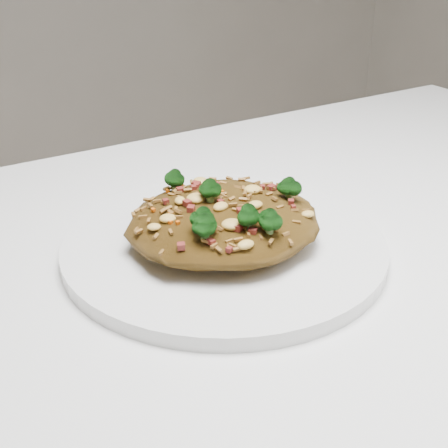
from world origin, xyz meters
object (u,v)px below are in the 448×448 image
at_px(fried_rice, 224,214).
at_px(fork, 238,201).
at_px(dining_table, 297,360).
at_px(plate, 224,245).

distance_m(fried_rice, fork, 0.08).
bearing_deg(dining_table, fried_rice, 114.17).
relative_size(dining_table, plate, 3.99).
height_order(fried_rice, fork, fried_rice).
bearing_deg(fried_rice, fork, 48.46).
bearing_deg(plate, fork, 48.22).
bearing_deg(dining_table, plate, 113.76).
bearing_deg(fork, fried_rice, -121.54).
bearing_deg(plate, fried_rice, -108.77).
relative_size(fried_rice, fork, 1.11).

